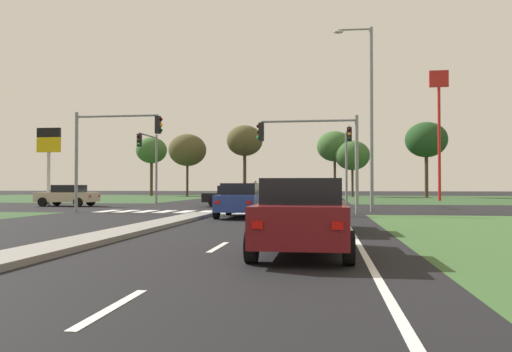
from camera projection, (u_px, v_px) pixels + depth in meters
ground_plane at (234, 208)px, 33.15m from camera, size 200.00×200.00×0.00m
grass_verge_far_left at (64, 198)px, 60.94m from camera, size 35.00×35.00×0.01m
grass_verge_far_right at (509, 199)px, 53.89m from camera, size 35.00×35.00×0.01m
median_island_near at (112, 235)px, 14.34m from camera, size 1.20×22.00×0.14m
median_island_far at (273, 198)px, 57.91m from camera, size 1.20×36.00×0.14m
lane_dash_near at (112, 308)px, 6.03m from camera, size 0.14×2.00×0.01m
lane_dash_second at (218, 247)px, 11.97m from camera, size 0.14×2.00×0.01m
lane_dash_third at (254, 227)px, 17.91m from camera, size 0.14×2.00×0.01m
lane_dash_fourth at (272, 216)px, 23.85m from camera, size 0.14×2.00×0.01m
lane_dash_fifth at (283, 210)px, 29.79m from camera, size 0.14×2.00×0.01m
edge_line_right at (355, 237)px, 14.38m from camera, size 0.14×24.00×0.01m
stop_bar_near at (282, 214)px, 25.70m from camera, size 6.40×0.50×0.01m
crosswalk_bar_near at (108, 211)px, 28.89m from camera, size 0.70×2.80×0.01m
crosswalk_bar_second at (127, 211)px, 28.73m from camera, size 0.70×2.80×0.01m
crosswalk_bar_third at (146, 211)px, 28.57m from camera, size 0.70×2.80×0.01m
crosswalk_bar_fourth at (166, 211)px, 28.41m from camera, size 0.70×2.80×0.01m
crosswalk_bar_fifth at (185, 212)px, 28.25m from camera, size 0.70×2.80×0.01m
crosswalk_bar_sixth at (205, 212)px, 28.09m from camera, size 0.70×2.80×0.01m
crosswalk_bar_seventh at (225, 212)px, 27.94m from camera, size 0.70×2.80×0.01m
crosswalk_bar_eighth at (246, 212)px, 27.78m from camera, size 0.70×2.80×0.01m
car_beige_near at (68, 195)px, 35.80m from camera, size 4.15×2.10×1.51m
car_teal_second at (313, 205)px, 16.42m from camera, size 2.00×4.22×1.61m
car_blue_third at (242, 200)px, 23.32m from camera, size 2.00×4.47×1.57m
car_silver_fourth at (233, 193)px, 44.86m from camera, size 2.07×4.21×1.55m
car_maroon_fifth at (303, 216)px, 10.71m from camera, size 2.03×4.23×1.62m
car_white_sixth at (243, 192)px, 50.74m from camera, size 2.02×4.48×1.55m
car_black_seventh at (236, 196)px, 35.10m from camera, size 4.62×1.97×1.46m
traffic_signal_near_right at (317, 145)px, 25.92m from camera, size 5.26×0.32×5.06m
traffic_signal_far_right at (347, 151)px, 36.74m from camera, size 0.32×5.48×5.68m
traffic_signal_far_left at (150, 156)px, 39.36m from camera, size 0.32×4.13×5.59m
traffic_signal_near_left at (108, 142)px, 27.49m from camera, size 5.02×0.32×5.52m
street_lamp_second at (369, 110)px, 28.41m from camera, size 2.20×0.30×10.45m
pedestrian_at_median at (255, 188)px, 45.18m from camera, size 0.34×0.34×1.84m
fastfood_pole_sign at (439, 107)px, 48.73m from camera, size 1.80×0.40×12.63m
fuel_price_totem at (49, 149)px, 37.15m from camera, size 1.80×0.24×5.74m
treeline_near at (152, 151)px, 72.51m from camera, size 4.42×4.42×8.44m
treeline_second at (187, 150)px, 68.94m from camera, size 5.17×5.17×8.54m
treeline_third at (245, 141)px, 69.14m from camera, size 4.96×4.96×9.76m
treeline_fourth at (352, 155)px, 65.27m from camera, size 4.53×4.53×7.31m
treeline_fifth at (335, 147)px, 67.27m from camera, size 4.77×4.77×8.75m
treeline_sixth at (426, 140)px, 62.82m from camera, size 5.18×5.18×9.41m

